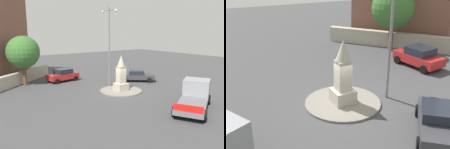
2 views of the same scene
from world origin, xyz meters
TOP-DOWN VIEW (x-y plane):
  - ground_plane at (0.00, 0.00)m, footprint 80.00×80.00m
  - traffic_island at (0.00, 0.00)m, footprint 4.45×4.45m
  - monument at (0.00, 0.00)m, footprint 1.24×1.24m
  - streetlamp at (2.79, -0.45)m, footprint 2.76×0.28m
  - car_red_approaching at (8.23, 2.98)m, footprint 2.52×4.04m
  - car_dark_grey_parked_left at (2.76, -4.73)m, footprint 4.16×4.49m
  - stone_boundary_wall at (9.52, 8.16)m, footprint 9.00×10.34m
  - tree_near_wall at (8.77, 7.50)m, footprint 3.76×3.76m

SIDE VIEW (x-z plane):
  - ground_plane at x=0.00m, z-range 0.00..0.00m
  - traffic_island at x=0.00m, z-range 0.00..0.12m
  - car_dark_grey_parked_left at x=2.76m, z-range 0.02..1.43m
  - stone_boundary_wall at x=9.52m, z-range 0.00..1.47m
  - car_red_approaching at x=8.23m, z-range 0.02..1.61m
  - monument at x=0.00m, z-range -0.15..3.61m
  - tree_near_wall at x=8.77m, z-range 1.00..6.81m
  - streetlamp at x=2.79m, z-range 0.84..9.74m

